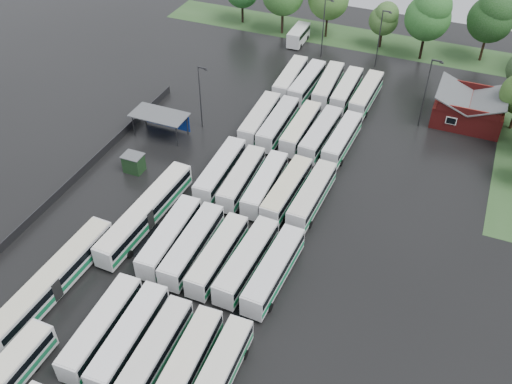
% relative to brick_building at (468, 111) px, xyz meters
% --- Properties ---
extents(ground, '(160.00, 160.00, 0.00)m').
position_rel_brick_building_xyz_m(ground, '(-24.00, -42.77, -1.87)').
color(ground, black).
rests_on(ground, ground).
extents(brick_building, '(10.07, 8.60, 5.39)m').
position_rel_brick_building_xyz_m(brick_building, '(0.00, 0.00, 0.00)').
color(brick_building, maroon).
rests_on(brick_building, ground).
extents(wash_shed, '(8.20, 4.20, 3.58)m').
position_rel_brick_building_xyz_m(wash_shed, '(-41.20, -20.74, 1.12)').
color(wash_shed, '#2D2D30').
rests_on(wash_shed, ground).
extents(utility_hut, '(2.70, 2.20, 2.62)m').
position_rel_brick_building_xyz_m(utility_hut, '(-40.20, -30.17, -0.55)').
color(utility_hut, black).
rests_on(utility_hut, ground).
extents(grass_strip_north, '(80.00, 10.00, 0.01)m').
position_rel_brick_building_xyz_m(grass_strip_north, '(-22.00, 22.03, -1.86)').
color(grass_strip_north, '#2B4C22').
rests_on(grass_strip_north, ground).
extents(west_fence, '(0.10, 50.00, 1.20)m').
position_rel_brick_building_xyz_m(west_fence, '(-46.20, -34.77, -1.27)').
color(west_fence, '#2D2D30').
rests_on(west_fence, ground).
extents(bus_r1c0, '(2.91, 11.80, 3.26)m').
position_rel_brick_building_xyz_m(bus_r1c0, '(-28.33, -54.86, -0.07)').
color(bus_r1c0, silver).
rests_on(bus_r1c0, ground).
extents(bus_r1c1, '(3.01, 11.96, 3.30)m').
position_rel_brick_building_xyz_m(bus_r1c1, '(-25.18, -54.83, -0.05)').
color(bus_r1c1, silver).
rests_on(bus_r1c1, ground).
extents(bus_r1c2, '(2.81, 11.61, 3.21)m').
position_rel_brick_building_xyz_m(bus_r1c2, '(-22.09, -55.30, -0.10)').
color(bus_r1c2, silver).
rests_on(bus_r1c2, ground).
extents(bus_r1c3, '(3.05, 11.93, 3.29)m').
position_rel_brick_building_xyz_m(bus_r1c3, '(-18.67, -55.48, -0.06)').
color(bus_r1c3, silver).
rests_on(bus_r1c3, ground).
extents(bus_r1c4, '(2.73, 11.52, 3.19)m').
position_rel_brick_building_xyz_m(bus_r1c4, '(-15.55, -55.15, -0.11)').
color(bus_r1c4, silver).
rests_on(bus_r1c4, ground).
extents(bus_r2c0, '(2.99, 11.99, 3.31)m').
position_rel_brick_building_xyz_m(bus_r2c0, '(-28.35, -41.23, -0.04)').
color(bus_r2c0, silver).
rests_on(bus_r2c0, ground).
extents(bus_r2c1, '(2.79, 11.98, 3.32)m').
position_rel_brick_building_xyz_m(bus_r2c1, '(-25.34, -41.45, -0.04)').
color(bus_r2c1, silver).
rests_on(bus_r2c1, ground).
extents(bus_r2c2, '(2.51, 11.47, 3.19)m').
position_rel_brick_building_xyz_m(bus_r2c2, '(-22.05, -41.67, -0.11)').
color(bus_r2c2, silver).
rests_on(bus_r2c2, ground).
extents(bus_r2c3, '(2.97, 12.04, 3.33)m').
position_rel_brick_building_xyz_m(bus_r2c3, '(-18.70, -41.28, -0.03)').
color(bus_r2c3, silver).
rests_on(bus_r2c3, ground).
extents(bus_r2c4, '(2.96, 12.00, 3.32)m').
position_rel_brick_building_xyz_m(bus_r2c4, '(-15.46, -41.41, -0.04)').
color(bus_r2c4, silver).
rests_on(bus_r2c4, ground).
extents(bus_r3c0, '(2.92, 12.02, 3.32)m').
position_rel_brick_building_xyz_m(bus_r3c0, '(-28.34, -27.73, -0.04)').
color(bus_r3c0, silver).
rests_on(bus_r3c0, ground).
extents(bus_r3c1, '(2.86, 11.52, 3.18)m').
position_rel_brick_building_xyz_m(bus_r3c1, '(-25.14, -28.10, -0.12)').
color(bus_r3c1, silver).
rests_on(bus_r3c1, ground).
extents(bus_r3c2, '(2.77, 11.49, 3.18)m').
position_rel_brick_building_xyz_m(bus_r3c2, '(-21.90, -28.04, -0.12)').
color(bus_r3c2, silver).
rests_on(bus_r3c2, ground).
extents(bus_r3c3, '(2.90, 11.81, 3.27)m').
position_rel_brick_building_xyz_m(bus_r3c3, '(-18.88, -28.14, -0.07)').
color(bus_r3c3, silver).
rests_on(bus_r3c3, ground).
extents(bus_r3c4, '(2.87, 11.83, 3.27)m').
position_rel_brick_building_xyz_m(bus_r3c4, '(-15.62, -27.88, -0.07)').
color(bus_r3c4, silver).
rests_on(bus_r3c4, ground).
extents(bus_r4c0, '(2.94, 11.94, 3.30)m').
position_rel_brick_building_xyz_m(bus_r4c0, '(-28.32, -14.12, -0.05)').
color(bus_r4c0, silver).
rests_on(bus_r4c0, ground).
extents(bus_r4c1, '(2.65, 11.88, 3.30)m').
position_rel_brick_building_xyz_m(bus_r4c1, '(-25.39, -14.29, -0.05)').
color(bus_r4c1, silver).
rests_on(bus_r4c1, ground).
extents(bus_r4c2, '(2.54, 11.65, 3.24)m').
position_rel_brick_building_xyz_m(bus_r4c2, '(-21.91, -14.11, -0.09)').
color(bus_r4c2, silver).
rests_on(bus_r4c2, ground).
extents(bus_r4c3, '(3.00, 11.96, 3.30)m').
position_rel_brick_building_xyz_m(bus_r4c3, '(-18.75, -14.50, -0.05)').
color(bus_r4c3, silver).
rests_on(bus_r4c3, ground).
extents(bus_r4c4, '(2.87, 11.52, 3.18)m').
position_rel_brick_building_xyz_m(bus_r4c4, '(-15.59, -14.44, -0.12)').
color(bus_r4c4, silver).
rests_on(bus_r4c4, ground).
extents(bus_r5c0, '(2.94, 11.84, 3.27)m').
position_rel_brick_building_xyz_m(bus_r5c0, '(-28.36, -0.76, -0.07)').
color(bus_r5c0, silver).
rests_on(bus_r5c0, ground).
extents(bus_r5c1, '(2.75, 11.75, 3.25)m').
position_rel_brick_building_xyz_m(bus_r5c1, '(-25.39, -1.00, -0.08)').
color(bus_r5c1, silver).
rests_on(bus_r5c1, ground).
extents(bus_r5c2, '(3.06, 11.89, 3.28)m').
position_rel_brick_building_xyz_m(bus_r5c2, '(-21.95, -0.52, -0.06)').
color(bus_r5c2, silver).
rests_on(bus_r5c2, ground).
extents(bus_r5c3, '(2.45, 11.38, 3.17)m').
position_rel_brick_building_xyz_m(bus_r5c3, '(-18.79, -0.66, -0.12)').
color(bus_r5c3, silver).
rests_on(bus_r5c3, ground).
extents(bus_r5c4, '(2.82, 11.74, 3.25)m').
position_rel_brick_building_xyz_m(bus_r5c4, '(-15.53, -0.96, -0.08)').
color(bus_r5c4, silver).
rests_on(bus_r5c4, ground).
extents(artic_bus_west_b, '(3.16, 17.72, 3.27)m').
position_rel_brick_building_xyz_m(artic_bus_west_b, '(-33.08, -38.66, -0.05)').
color(artic_bus_west_b, silver).
rests_on(artic_bus_west_b, ground).
extents(artic_bus_west_c, '(3.08, 17.96, 3.32)m').
position_rel_brick_building_xyz_m(artic_bus_west_c, '(-36.47, -51.85, -0.03)').
color(artic_bus_west_c, silver).
rests_on(artic_bus_west_c, ground).
extents(minibus, '(2.57, 6.70, 2.92)m').
position_rel_brick_building_xyz_m(minibus, '(-32.82, 15.99, -0.24)').
color(minibus, white).
rests_on(minibus, ground).
extents(tree_north_3, '(5.34, 5.34, 8.84)m').
position_rel_brick_building_xyz_m(tree_north_3, '(-17.93, 20.17, 3.81)').
color(tree_north_3, black).
rests_on(tree_north_3, ground).
extents(tree_north_4, '(7.95, 7.95, 13.16)m').
position_rel_brick_building_xyz_m(tree_north_4, '(-10.10, 18.27, 6.60)').
color(tree_north_4, black).
rests_on(tree_north_4, ground).
extents(tree_north_5, '(7.88, 7.88, 13.04)m').
position_rel_brick_building_xyz_m(tree_north_5, '(0.01, 21.79, 6.53)').
color(tree_north_5, '#342015').
rests_on(tree_north_5, ground).
extents(lamp_post_ne, '(1.69, 0.33, 10.99)m').
position_rel_brick_building_xyz_m(lamp_post_ne, '(-6.34, -3.94, 4.51)').
color(lamp_post_ne, '#2D2D30').
rests_on(lamp_post_ne, ground).
extents(lamp_post_nw, '(1.54, 0.30, 10.02)m').
position_rel_brick_building_xyz_m(lamp_post_nw, '(-36.50, -16.81, 3.95)').
color(lamp_post_nw, '#2D2D30').
rests_on(lamp_post_nw, ground).
extents(lamp_post_back_w, '(1.66, 0.32, 10.76)m').
position_rel_brick_building_xyz_m(lamp_post_back_w, '(-26.94, 12.24, 4.38)').
color(lamp_post_back_w, '#2D2D30').
rests_on(lamp_post_back_w, ground).
extents(lamp_post_back_e, '(1.59, 0.31, 10.32)m').
position_rel_brick_building_xyz_m(lamp_post_back_e, '(-16.90, 12.19, 4.13)').
color(lamp_post_back_e, '#2D2D30').
rests_on(lamp_post_back_e, ground).
extents(puddle_2, '(6.38, 6.38, 0.01)m').
position_rel_brick_building_xyz_m(puddle_2, '(-32.98, -41.26, -1.86)').
color(puddle_2, black).
rests_on(puddle_2, ground).
extents(puddle_3, '(3.25, 3.25, 0.01)m').
position_rel_brick_building_xyz_m(puddle_3, '(-16.95, -45.87, -1.86)').
color(puddle_3, black).
rests_on(puddle_3, ground).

